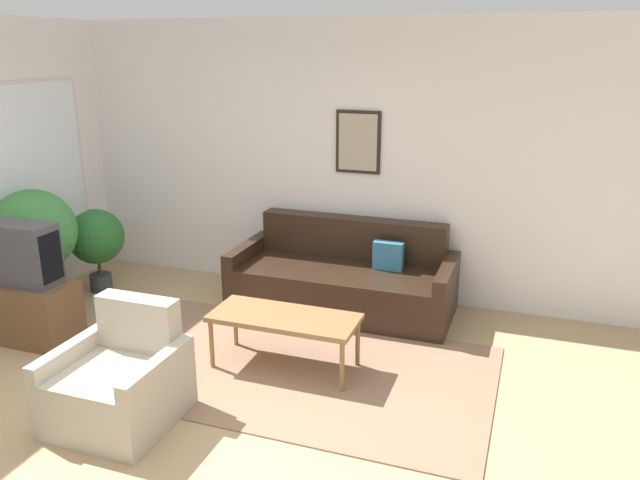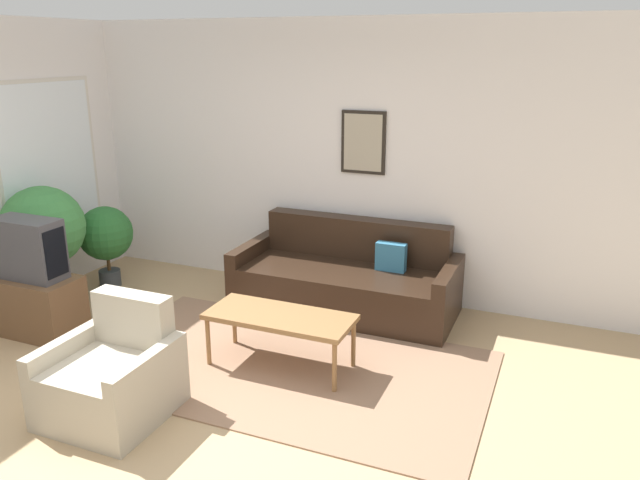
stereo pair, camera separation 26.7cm
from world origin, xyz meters
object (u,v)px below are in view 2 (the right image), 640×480
Objects in this scene: armchair at (113,378)px; potted_plant_tall at (43,229)px; coffee_table at (280,319)px; tv at (28,249)px; couch at (347,280)px.

armchair is 0.67× the size of potted_plant_tall.
coffee_table is 2.30m from tv.
tv is at bearing 144.05° from armchair.
couch is 2.93m from potted_plant_tall.
armchair is 2.31m from potted_plant_tall.
tv reaches higher than couch.
armchair is (-0.85, -2.31, -0.02)m from couch.
armchair is at bearing -27.11° from tv.
potted_plant_tall reaches higher than couch.
tv is (-2.33, -1.55, 0.49)m from couch.
tv is at bearing -173.19° from coffee_table.
potted_plant_tall reaches higher than tv.
tv is at bearing -146.35° from couch.
couch is at bearing 60.86° from armchair.
coffee_table is 2.66m from potted_plant_tall.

